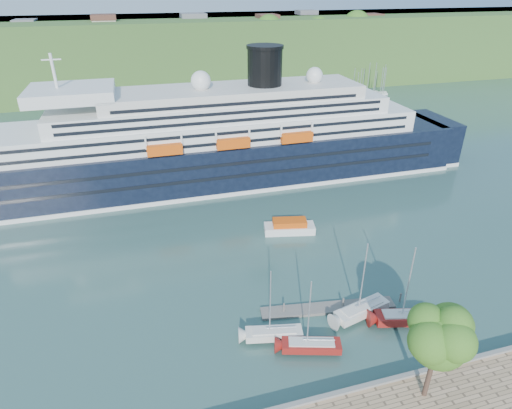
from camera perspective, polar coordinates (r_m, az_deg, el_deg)
name	(u,v)px	position (r m, az deg, el deg)	size (l,w,h in m)	color
ground	(328,402)	(45.28, 9.56, -24.52)	(400.00, 400.00, 0.00)	#2D5149
far_hillside	(167,53)	(171.54, -11.83, 19.21)	(400.00, 50.00, 24.00)	#315220
quay_coping	(330,395)	(44.28, 9.80, -23.79)	(220.00, 0.50, 0.30)	slate
cruise_ship	(203,119)	(81.70, -7.07, 11.24)	(113.35, 16.51, 25.45)	black
promenade_tree	(436,351)	(42.84, 22.82, -17.61)	(6.71, 6.71, 11.11)	#305717
floating_pontoon	(328,308)	(54.26, 9.58, -13.44)	(16.47, 2.01, 0.37)	gray
sailboat_white_near	(275,309)	(46.98, 2.49, -13.69)	(6.96, 1.93, 8.99)	silver
sailboat_red	(313,320)	(46.00, 7.65, -15.02)	(6.99, 1.94, 9.02)	maroon
sailboat_white_far	(366,283)	(51.07, 14.42, -10.09)	(7.72, 2.14, 9.97)	silver
tender_launch	(289,226)	(67.93, 4.49, -2.88)	(8.02, 2.74, 2.22)	#DA4E0C
sailboat_extra	(412,290)	(51.38, 20.09, -10.63)	(7.90, 2.19, 10.20)	maroon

